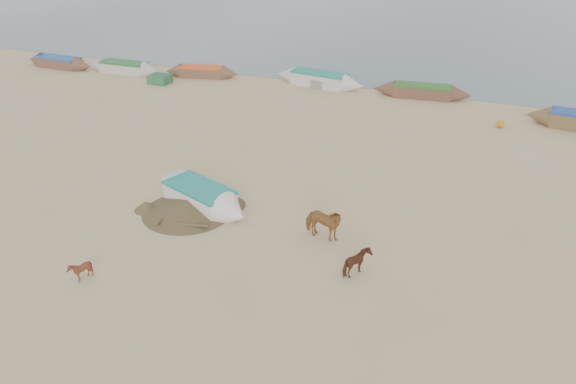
# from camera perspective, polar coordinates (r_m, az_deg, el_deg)

# --- Properties ---
(ground) EXTENTS (140.00, 140.00, 0.00)m
(ground) POSITION_cam_1_polar(r_m,az_deg,el_deg) (19.90, -4.24, -7.52)
(ground) COLOR tan
(ground) RESTS_ON ground
(cow_adult) EXTENTS (1.69, 0.96, 1.35)m
(cow_adult) POSITION_cam_1_polar(r_m,az_deg,el_deg) (21.02, 3.56, -3.22)
(cow_adult) COLOR #936130
(cow_adult) RESTS_ON ground
(calf_front) EXTENTS (0.92, 0.89, 0.78)m
(calf_front) POSITION_cam_1_polar(r_m,az_deg,el_deg) (20.21, -20.37, -7.47)
(calf_front) COLOR #5D2B1D
(calf_front) RESTS_ON ground
(calf_right) EXTENTS (0.84, 0.97, 0.95)m
(calf_right) POSITION_cam_1_polar(r_m,az_deg,el_deg) (19.29, 7.09, -7.22)
(calf_right) COLOR #562D1B
(calf_right) RESTS_ON ground
(near_canoe) EXTENTS (5.49, 3.26, 0.88)m
(near_canoe) POSITION_cam_1_polar(r_m,az_deg,el_deg) (23.73, -8.95, -0.36)
(near_canoe) COLOR white
(near_canoe) RESTS_ON ground
(debris_pile) EXTENTS (4.94, 4.94, 0.57)m
(debris_pile) POSITION_cam_1_polar(r_m,az_deg,el_deg) (23.33, -10.22, -1.42)
(debris_pile) COLOR brown
(debris_pile) RESTS_ON ground
(waterline_canoes) EXTENTS (47.02, 4.74, 0.97)m
(waterline_canoes) POSITION_cam_1_polar(r_m,az_deg,el_deg) (38.11, 3.00, 10.72)
(waterline_canoes) COLOR brown
(waterline_canoes) RESTS_ON ground
(beach_clutter) EXTENTS (48.05, 4.48, 0.64)m
(beach_clutter) POSITION_cam_1_polar(r_m,az_deg,el_deg) (36.06, 16.78, 8.38)
(beach_clutter) COLOR #2B613C
(beach_clutter) RESTS_ON ground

